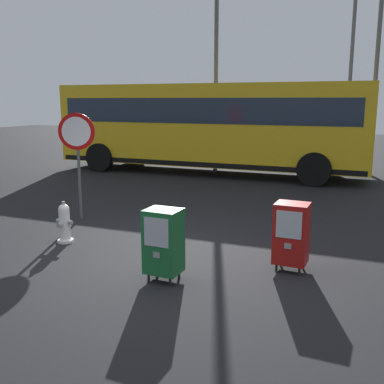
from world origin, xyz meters
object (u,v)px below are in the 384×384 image
(newspaper_box_secondary, at_px, (291,233))
(street_light_near_left, at_px, (216,27))
(street_light_near_right, at_px, (380,25))
(bus_near, at_px, (210,123))
(fire_hydrant, at_px, (64,223))
(street_light_far_left, at_px, (351,61))
(newspaper_box_primary, at_px, (163,241))
(stop_sign, at_px, (77,144))

(newspaper_box_secondary, distance_m, street_light_near_left, 10.15)
(street_light_near_right, bearing_deg, bus_near, -160.02)
(fire_hydrant, bearing_deg, street_light_near_left, 92.67)
(street_light_near_left, height_order, street_light_far_left, street_light_near_left)
(newspaper_box_primary, distance_m, street_light_near_left, 10.54)
(bus_near, xyz_separation_m, street_light_far_left, (4.06, 4.34, 2.24))
(newspaper_box_primary, xyz_separation_m, newspaper_box_secondary, (1.54, 1.09, 0.00))
(stop_sign, xyz_separation_m, street_light_far_left, (4.27, 11.24, 2.34))
(fire_hydrant, distance_m, street_light_near_left, 9.54)
(fire_hydrant, bearing_deg, newspaper_box_primary, -18.64)
(newspaper_box_primary, xyz_separation_m, bus_near, (-2.94, 9.14, 1.14))
(street_light_far_left, bearing_deg, street_light_near_right, -67.98)
(bus_near, relative_size, street_light_near_left, 1.24)
(street_light_near_left, xyz_separation_m, street_light_far_left, (3.90, 4.26, -0.89))
(stop_sign, height_order, street_light_far_left, street_light_far_left)
(newspaper_box_primary, height_order, street_light_far_left, street_light_far_left)
(street_light_near_right, bearing_deg, newspaper_box_secondary, -93.38)
(street_light_near_right, xyz_separation_m, street_light_far_left, (-1.01, 2.49, -0.88))
(street_light_near_left, xyz_separation_m, street_light_near_right, (4.91, 1.76, -0.02))
(fire_hydrant, bearing_deg, stop_sign, 118.04)
(fire_hydrant, height_order, newspaper_box_secondary, newspaper_box_secondary)
(street_light_near_right, relative_size, street_light_far_left, 1.25)
(fire_hydrant, relative_size, street_light_near_left, 0.09)
(bus_near, distance_m, street_light_near_left, 3.14)
(newspaper_box_secondary, xyz_separation_m, street_light_far_left, (-0.43, 12.39, 3.38))
(newspaper_box_primary, relative_size, street_light_far_left, 0.15)
(newspaper_box_secondary, height_order, street_light_far_left, street_light_far_left)
(street_light_near_left, bearing_deg, stop_sign, -93.03)
(fire_hydrant, height_order, street_light_near_left, street_light_near_left)
(bus_near, bearing_deg, stop_sign, -93.69)
(bus_near, distance_m, street_light_far_left, 6.35)
(newspaper_box_secondary, bearing_deg, newspaper_box_primary, -144.63)
(newspaper_box_secondary, distance_m, street_light_near_right, 10.78)
(bus_near, height_order, street_light_far_left, street_light_far_left)
(bus_near, bearing_deg, street_light_far_left, 44.98)
(newspaper_box_secondary, height_order, stop_sign, stop_sign)
(fire_hydrant, xyz_separation_m, newspaper_box_primary, (2.39, -0.81, 0.22))
(fire_hydrant, height_order, street_light_near_right, street_light_near_right)
(fire_hydrant, xyz_separation_m, bus_near, (-0.55, 8.33, 1.36))
(newspaper_box_secondary, height_order, street_light_near_left, street_light_near_left)
(street_light_near_right, bearing_deg, fire_hydrant, -113.94)
(newspaper_box_secondary, distance_m, bus_near, 9.28)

